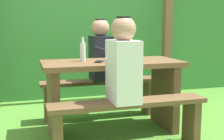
# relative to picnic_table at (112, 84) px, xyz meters

# --- Properties ---
(ground_plane) EXTENTS (12.00, 12.00, 0.00)m
(ground_plane) POSITION_rel_picnic_table_xyz_m (0.00, 0.00, -0.51)
(ground_plane) COLOR #4E8B2F
(hedge_backdrop) EXTENTS (6.40, 0.98, 2.05)m
(hedge_backdrop) POSITION_rel_picnic_table_xyz_m (0.00, 2.08, 0.51)
(hedge_backdrop) COLOR #377D37
(hedge_backdrop) RESTS_ON ground_plane
(pergola_post_right) EXTENTS (0.12, 0.12, 2.28)m
(pergola_post_right) POSITION_rel_picnic_table_xyz_m (1.25, 1.25, 0.63)
(pergola_post_right) COLOR brown
(pergola_post_right) RESTS_ON ground_plane
(picnic_table) EXTENTS (1.40, 0.64, 0.75)m
(picnic_table) POSITION_rel_picnic_table_xyz_m (0.00, 0.00, 0.00)
(picnic_table) COLOR brown
(picnic_table) RESTS_ON ground_plane
(bench_near) EXTENTS (1.40, 0.24, 0.46)m
(bench_near) POSITION_rel_picnic_table_xyz_m (0.00, -0.52, -0.18)
(bench_near) COLOR brown
(bench_near) RESTS_ON ground_plane
(bench_far) EXTENTS (1.40, 0.24, 0.46)m
(bench_far) POSITION_rel_picnic_table_xyz_m (0.00, 0.52, -0.18)
(bench_far) COLOR brown
(bench_far) RESTS_ON ground_plane
(person_white_shirt) EXTENTS (0.25, 0.35, 0.72)m
(person_white_shirt) POSITION_rel_picnic_table_xyz_m (-0.06, -0.51, 0.29)
(person_white_shirt) COLOR white
(person_white_shirt) RESTS_ON bench_near
(person_black_coat) EXTENTS (0.25, 0.35, 0.72)m
(person_black_coat) POSITION_rel_picnic_table_xyz_m (0.01, 0.51, 0.29)
(person_black_coat) COLOR black
(person_black_coat) RESTS_ON bench_far
(drinking_glass) EXTENTS (0.06, 0.06, 0.09)m
(drinking_glass) POSITION_rel_picnic_table_xyz_m (0.05, 0.05, 0.28)
(drinking_glass) COLOR silver
(drinking_glass) RESTS_ON picnic_table
(bottle_left) EXTENTS (0.06, 0.06, 0.21)m
(bottle_left) POSITION_rel_picnic_table_xyz_m (0.26, -0.07, 0.33)
(bottle_left) COLOR silver
(bottle_left) RESTS_ON picnic_table
(bottle_right) EXTENTS (0.06, 0.06, 0.24)m
(bottle_right) POSITION_rel_picnic_table_xyz_m (-0.29, 0.06, 0.34)
(bottle_right) COLOR silver
(bottle_right) RESTS_ON picnic_table
(cell_phone) EXTENTS (0.13, 0.16, 0.01)m
(cell_phone) POSITION_rel_picnic_table_xyz_m (-0.15, -0.05, 0.25)
(cell_phone) COLOR black
(cell_phone) RESTS_ON picnic_table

